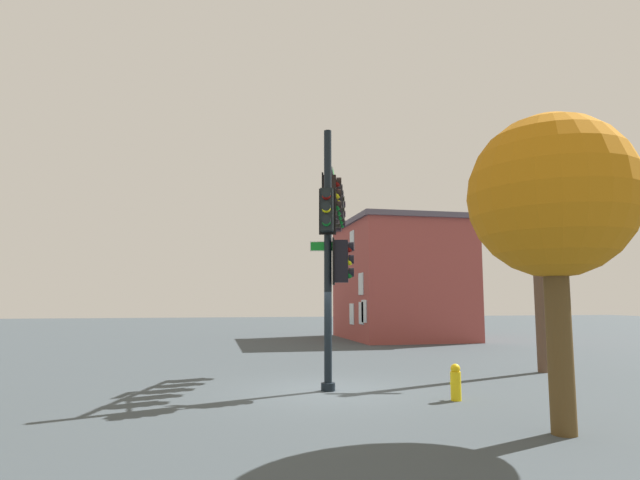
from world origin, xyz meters
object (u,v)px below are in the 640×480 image
at_px(brick_building, 400,280).
at_px(utility_pole, 537,245).
at_px(fire_hydrant, 456,382).
at_px(signal_pole_assembly, 333,219).
at_px(tree_far, 552,198).

bearing_deg(brick_building, utility_pole, 176.98).
distance_m(utility_pole, fire_hydrant, 7.20).
relative_size(signal_pole_assembly, fire_hydrant, 8.23).
relative_size(tree_far, brick_building, 0.66).
distance_m(utility_pole, brick_building, 14.90).
height_order(fire_hydrant, brick_building, brick_building).
bearing_deg(tree_far, signal_pole_assembly, 21.00).
relative_size(utility_pole, fire_hydrant, 9.62).
height_order(signal_pole_assembly, tree_far, signal_pole_assembly).
height_order(fire_hydrant, tree_far, tree_far).
bearing_deg(brick_building, tree_far, 166.48).
bearing_deg(signal_pole_assembly, fire_hydrant, -147.97).
xyz_separation_m(utility_pole, tree_far, (-6.99, 4.47, 0.00)).
bearing_deg(signal_pole_assembly, brick_building, -26.88).
distance_m(utility_pole, tree_far, 8.29).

